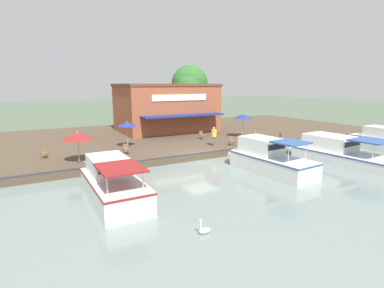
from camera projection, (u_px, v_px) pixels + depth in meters
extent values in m
plane|color=#4C5B47|center=(200.00, 161.00, 24.90)|extent=(220.00, 220.00, 0.00)
cube|color=#4C3D2D|center=(151.00, 138.00, 34.27)|extent=(22.00, 56.00, 0.60)
cube|color=#2D2D33|center=(199.00, 153.00, 24.86)|extent=(0.20, 50.40, 0.10)
cube|color=brown|center=(166.00, 109.00, 37.09)|extent=(7.71, 11.23, 5.46)
cube|color=brown|center=(166.00, 85.00, 36.53)|extent=(7.86, 11.46, 0.30)
cube|color=navy|center=(184.00, 115.00, 33.10)|extent=(1.80, 9.55, 0.16)
cube|color=silver|center=(180.00, 98.00, 33.46)|extent=(0.08, 6.74, 0.70)
cylinder|color=#B7B7B7|center=(78.00, 148.00, 22.16)|extent=(0.06, 0.06, 2.02)
cylinder|color=#2D2D33|center=(79.00, 161.00, 22.35)|extent=(0.36, 0.36, 0.06)
cone|color=maroon|center=(78.00, 136.00, 21.98)|extent=(2.18, 2.18, 0.52)
cone|color=white|center=(78.00, 136.00, 21.97)|extent=(1.35, 1.35, 0.42)
sphere|color=white|center=(77.00, 133.00, 21.93)|extent=(0.08, 0.08, 0.08)
cylinder|color=#B7B7B7|center=(128.00, 135.00, 27.46)|extent=(0.06, 0.06, 2.19)
cylinder|color=#2D2D33|center=(128.00, 147.00, 27.67)|extent=(0.36, 0.36, 0.06)
cone|color=navy|center=(127.00, 124.00, 27.26)|extent=(1.76, 1.76, 0.40)
cone|color=yellow|center=(127.00, 124.00, 27.26)|extent=(1.09, 1.09, 0.32)
sphere|color=yellow|center=(127.00, 122.00, 27.22)|extent=(0.08, 0.08, 0.08)
cylinder|color=#B7B7B7|center=(242.00, 126.00, 32.70)|extent=(0.06, 0.06, 2.37)
cylinder|color=#2D2D33|center=(242.00, 137.00, 32.92)|extent=(0.36, 0.36, 0.06)
cone|color=navy|center=(243.00, 116.00, 32.48)|extent=(2.04, 2.04, 0.46)
cone|color=yellow|center=(243.00, 116.00, 32.48)|extent=(1.26, 1.26, 0.37)
sphere|color=yellow|center=(243.00, 114.00, 32.44)|extent=(0.08, 0.08, 0.08)
cube|color=brown|center=(235.00, 143.00, 28.25)|extent=(0.04, 0.04, 0.42)
cube|color=brown|center=(231.00, 144.00, 28.08)|extent=(0.04, 0.04, 0.42)
cube|color=brown|center=(232.00, 143.00, 28.60)|extent=(0.04, 0.04, 0.42)
cube|color=brown|center=(229.00, 143.00, 28.43)|extent=(0.04, 0.04, 0.42)
cube|color=brown|center=(232.00, 141.00, 28.30)|extent=(0.47, 0.47, 0.05)
cube|color=brown|center=(231.00, 138.00, 28.43)|extent=(0.07, 0.44, 0.40)
cube|color=brown|center=(48.00, 156.00, 23.32)|extent=(0.05, 0.05, 0.42)
cube|color=brown|center=(43.00, 157.00, 23.05)|extent=(0.05, 0.05, 0.42)
cube|color=brown|center=(46.00, 155.00, 23.61)|extent=(0.05, 0.05, 0.42)
cube|color=brown|center=(41.00, 156.00, 23.33)|extent=(0.05, 0.05, 0.42)
cube|color=brown|center=(44.00, 153.00, 23.29)|extent=(0.54, 0.54, 0.05)
cube|color=brown|center=(43.00, 150.00, 23.38)|extent=(0.15, 0.44, 0.40)
cube|color=brown|center=(258.00, 136.00, 32.38)|extent=(0.04, 0.04, 0.42)
cube|color=brown|center=(255.00, 136.00, 32.19)|extent=(0.04, 0.04, 0.42)
cube|color=brown|center=(256.00, 135.00, 32.72)|extent=(0.04, 0.04, 0.42)
cube|color=brown|center=(253.00, 136.00, 32.54)|extent=(0.04, 0.04, 0.42)
cube|color=brown|center=(255.00, 134.00, 32.42)|extent=(0.44, 0.44, 0.05)
cube|color=brown|center=(254.00, 131.00, 32.54)|extent=(0.04, 0.44, 0.40)
cube|color=brown|center=(205.00, 137.00, 31.53)|extent=(0.05, 0.05, 0.42)
cube|color=brown|center=(202.00, 138.00, 31.27)|extent=(0.05, 0.05, 0.42)
cube|color=brown|center=(202.00, 137.00, 31.83)|extent=(0.05, 0.05, 0.42)
cube|color=brown|center=(199.00, 137.00, 31.57)|extent=(0.05, 0.05, 0.42)
cube|color=brown|center=(202.00, 135.00, 31.51)|extent=(0.52, 0.52, 0.05)
cube|color=brown|center=(201.00, 133.00, 31.62)|extent=(0.12, 0.44, 0.40)
cube|color=brown|center=(130.00, 152.00, 24.65)|extent=(0.04, 0.04, 0.42)
cube|color=brown|center=(125.00, 152.00, 24.44)|extent=(0.04, 0.04, 0.42)
cube|color=brown|center=(128.00, 151.00, 24.98)|extent=(0.04, 0.04, 0.42)
cube|color=brown|center=(123.00, 152.00, 24.77)|extent=(0.04, 0.04, 0.42)
cube|color=brown|center=(126.00, 149.00, 24.67)|extent=(0.47, 0.47, 0.05)
cube|color=brown|center=(125.00, 146.00, 24.79)|extent=(0.07, 0.44, 0.40)
cylinder|color=#337547|center=(214.00, 141.00, 28.04)|extent=(0.13, 0.13, 0.86)
cylinder|color=#337547|center=(214.00, 141.00, 28.21)|extent=(0.13, 0.13, 0.86)
cylinder|color=gold|center=(214.00, 133.00, 27.97)|extent=(0.50, 0.50, 0.68)
sphere|color=tan|center=(214.00, 128.00, 27.89)|extent=(0.23, 0.23, 0.23)
cube|color=white|center=(114.00, 190.00, 16.07)|extent=(6.04, 2.45, 1.25)
ellipsoid|color=white|center=(102.00, 175.00, 18.65)|extent=(2.13, 2.32, 1.25)
cube|color=maroon|center=(114.00, 180.00, 15.96)|extent=(6.11, 2.49, 0.10)
cube|color=white|center=(108.00, 165.00, 16.76)|extent=(2.82, 1.95, 0.99)
cube|color=black|center=(115.00, 169.00, 15.55)|extent=(0.06, 1.71, 0.35)
cube|color=maroon|center=(120.00, 168.00, 14.54)|extent=(2.65, 2.08, 0.09)
cylinder|color=silver|center=(143.00, 179.00, 14.36)|extent=(0.05, 0.05, 0.96)
cylinder|color=silver|center=(107.00, 185.00, 13.55)|extent=(0.05, 0.05, 0.96)
cylinder|color=silver|center=(100.00, 160.00, 18.69)|extent=(0.04, 1.95, 0.04)
cube|color=white|center=(272.00, 164.00, 21.27)|extent=(6.44, 2.89, 1.22)
ellipsoid|color=white|center=(242.00, 156.00, 23.85)|extent=(2.37, 2.48, 1.22)
cube|color=#2D4C84|center=(272.00, 157.00, 21.16)|extent=(6.51, 2.93, 0.10)
cube|color=white|center=(261.00, 145.00, 21.94)|extent=(3.07, 2.16, 1.17)
cube|color=black|center=(277.00, 147.00, 20.73)|extent=(0.18, 1.72, 0.41)
cube|color=#2D4C84|center=(291.00, 142.00, 19.70)|extent=(2.08, 2.22, 0.10)
cylinder|color=silver|center=(306.00, 151.00, 19.80)|extent=(0.05, 0.05, 1.22)
cylinder|color=silver|center=(288.00, 155.00, 18.88)|extent=(0.05, 0.05, 1.22)
ellipsoid|color=silver|center=(358.00, 139.00, 30.86)|extent=(2.28, 2.41, 1.26)
cube|color=white|center=(379.00, 131.00, 28.90)|extent=(2.21, 2.03, 0.95)
cube|color=white|center=(345.00, 157.00, 23.95)|extent=(8.08, 3.74, 0.91)
ellipsoid|color=white|center=(303.00, 149.00, 27.17)|extent=(2.99, 3.20, 0.91)
cube|color=#2D4C84|center=(345.00, 153.00, 23.88)|extent=(8.18, 3.79, 0.10)
cube|color=white|center=(330.00, 142.00, 24.89)|extent=(3.92, 2.80, 1.16)
cube|color=black|center=(352.00, 144.00, 23.34)|extent=(0.23, 2.21, 0.40)
cube|color=#2D4C84|center=(371.00, 141.00, 22.11)|extent=(2.59, 2.86, 0.09)
cylinder|color=silver|center=(373.00, 152.00, 21.04)|extent=(0.05, 0.05, 1.21)
cylinder|color=silver|center=(301.00, 140.00, 27.29)|extent=(0.23, 2.52, 0.04)
cylinder|color=#473323|center=(280.00, 138.00, 29.48)|extent=(0.18, 0.18, 0.94)
cylinder|color=#2D2D33|center=(281.00, 133.00, 29.39)|extent=(0.22, 0.22, 0.04)
ellipsoid|color=white|center=(205.00, 231.00, 12.62)|extent=(0.30, 0.57, 0.24)
cylinder|color=white|center=(201.00, 225.00, 12.45)|extent=(0.07, 0.07, 0.40)
sphere|color=white|center=(200.00, 220.00, 12.41)|extent=(0.10, 0.10, 0.10)
cone|color=orange|center=(199.00, 221.00, 12.37)|extent=(0.05, 0.06, 0.04)
cylinder|color=brown|center=(190.00, 111.00, 42.46)|extent=(0.45, 0.45, 3.92)
sphere|color=#2D6028|center=(190.00, 83.00, 41.71)|extent=(5.05, 5.05, 5.05)
sphere|color=#2D6028|center=(188.00, 87.00, 40.58)|extent=(3.54, 3.54, 3.54)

